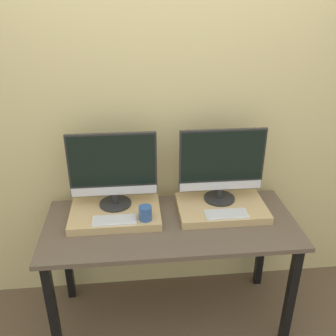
{
  "coord_description": "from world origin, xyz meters",
  "views": [
    {
      "loc": [
        -0.21,
        -1.59,
        2.11
      ],
      "look_at": [
        0.0,
        0.5,
        1.09
      ],
      "focal_mm": 40.0,
      "sensor_mm": 36.0,
      "label": 1
    }
  ],
  "objects_px": {
    "monitor_left": "(113,168)",
    "keyboard_right": "(226,214)",
    "mug": "(145,213)",
    "monitor_right": "(222,164)",
    "keyboard_left": "(115,220)"
  },
  "relations": [
    {
      "from": "monitor_left",
      "to": "keyboard_right",
      "type": "relative_size",
      "value": 2.07
    },
    {
      "from": "keyboard_left",
      "to": "keyboard_right",
      "type": "height_order",
      "value": "same"
    },
    {
      "from": "monitor_left",
      "to": "mug",
      "type": "relative_size",
      "value": 6.12
    },
    {
      "from": "mug",
      "to": "monitor_right",
      "type": "relative_size",
      "value": 0.16
    },
    {
      "from": "mug",
      "to": "keyboard_right",
      "type": "height_order",
      "value": "mug"
    },
    {
      "from": "monitor_left",
      "to": "monitor_right",
      "type": "bearing_deg",
      "value": 0.0
    },
    {
      "from": "monitor_left",
      "to": "keyboard_left",
      "type": "bearing_deg",
      "value": -90.0
    },
    {
      "from": "mug",
      "to": "keyboard_right",
      "type": "xyz_separation_m",
      "value": [
        0.5,
        0.0,
        -0.04
      ]
    },
    {
      "from": "mug",
      "to": "keyboard_right",
      "type": "bearing_deg",
      "value": 0.0
    },
    {
      "from": "monitor_right",
      "to": "keyboard_left",
      "type": "bearing_deg",
      "value": -164.26
    },
    {
      "from": "mug",
      "to": "monitor_right",
      "type": "bearing_deg",
      "value": 21.14
    },
    {
      "from": "monitor_right",
      "to": "keyboard_right",
      "type": "relative_size",
      "value": 2.07
    },
    {
      "from": "keyboard_right",
      "to": "keyboard_left",
      "type": "bearing_deg",
      "value": 180.0
    },
    {
      "from": "mug",
      "to": "monitor_right",
      "type": "distance_m",
      "value": 0.57
    },
    {
      "from": "keyboard_right",
      "to": "monitor_right",
      "type": "bearing_deg",
      "value": 90.0
    }
  ]
}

